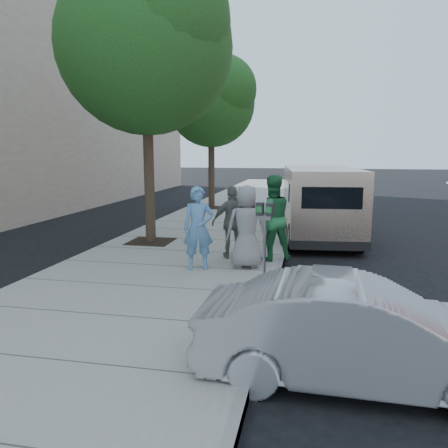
# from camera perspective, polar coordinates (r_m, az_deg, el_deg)

# --- Properties ---
(ground) EXTENTS (120.00, 120.00, 0.00)m
(ground) POSITION_cam_1_polar(r_m,az_deg,el_deg) (9.60, -1.66, -6.62)
(ground) COLOR black
(ground) RESTS_ON ground
(sidewalk) EXTENTS (5.00, 60.00, 0.15)m
(sidewalk) POSITION_cam_1_polar(r_m,az_deg,el_deg) (9.84, -7.37, -5.82)
(sidewalk) COLOR gray
(sidewalk) RESTS_ON ground
(curb_face) EXTENTS (0.12, 60.00, 0.16)m
(curb_face) POSITION_cam_1_polar(r_m,az_deg,el_deg) (9.37, 7.01, -6.61)
(curb_face) COLOR gray
(curb_face) RESTS_ON ground
(tree_near) EXTENTS (4.62, 4.60, 7.53)m
(tree_near) POSITION_cam_1_polar(r_m,az_deg,el_deg) (12.52, -10.03, 22.69)
(tree_near) COLOR black
(tree_near) RESTS_ON sidewalk
(tree_far) EXTENTS (3.92, 3.80, 6.49)m
(tree_far) POSITION_cam_1_polar(r_m,az_deg,el_deg) (19.60, -1.56, 16.02)
(tree_far) COLOR black
(tree_far) RESTS_ON sidewalk
(parking_meter) EXTENTS (0.34, 0.18, 1.57)m
(parking_meter) POSITION_cam_1_polar(r_m,az_deg,el_deg) (8.18, 5.33, -0.23)
(parking_meter) COLOR gray
(parking_meter) RESTS_ON sidewalk
(van) EXTENTS (2.47, 5.99, 2.17)m
(van) POSITION_cam_1_polar(r_m,az_deg,el_deg) (13.81, 12.28, 2.99)
(van) COLOR beige
(van) RESTS_ON ground
(sedan) EXTENTS (3.75, 1.37, 1.23)m
(sedan) POSITION_cam_1_polar(r_m,az_deg,el_deg) (5.36, 17.27, -13.48)
(sedan) COLOR #A3A5AA
(sedan) RESTS_ON ground
(person_officer) EXTENTS (0.74, 0.59, 1.78)m
(person_officer) POSITION_cam_1_polar(r_m,az_deg,el_deg) (9.31, -3.37, -0.55)
(person_officer) COLOR #5A90C1
(person_officer) RESTS_ON sidewalk
(person_green_shirt) EXTENTS (1.18, 1.06, 1.98)m
(person_green_shirt) POSITION_cam_1_polar(r_m,az_deg,el_deg) (10.16, 6.23, 0.81)
(person_green_shirt) COLOR #277940
(person_green_shirt) RESTS_ON sidewalk
(person_gray_shirt) EXTENTS (1.00, 0.78, 1.81)m
(person_gray_shirt) POSITION_cam_1_polar(r_m,az_deg,el_deg) (9.44, 2.97, -0.33)
(person_gray_shirt) COLOR gray
(person_gray_shirt) RESTS_ON sidewalk
(person_striped_polo) EXTENTS (1.09, 0.77, 1.71)m
(person_striped_polo) POSITION_cam_1_polar(r_m,az_deg,el_deg) (10.30, 1.17, 0.24)
(person_striped_polo) COLOR slate
(person_striped_polo) RESTS_ON sidewalk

